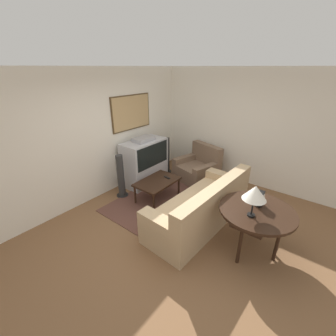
% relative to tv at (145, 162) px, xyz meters
% --- Properties ---
extents(ground_plane, '(12.00, 12.00, 0.00)m').
position_rel_tv_xyz_m(ground_plane, '(-1.04, -1.73, -0.56)').
color(ground_plane, brown).
extents(wall_back, '(12.00, 0.10, 2.70)m').
position_rel_tv_xyz_m(wall_back, '(-1.02, 0.40, 0.80)').
color(wall_back, silver).
rests_on(wall_back, ground_plane).
extents(wall_right, '(0.06, 12.00, 2.70)m').
position_rel_tv_xyz_m(wall_right, '(1.59, -1.73, 0.79)').
color(wall_right, silver).
rests_on(wall_right, ground_plane).
extents(area_rug, '(2.05, 1.56, 0.01)m').
position_rel_tv_xyz_m(area_rug, '(-0.54, -0.86, -0.55)').
color(area_rug, brown).
rests_on(area_rug, ground_plane).
extents(tv, '(1.13, 0.58, 1.18)m').
position_rel_tv_xyz_m(tv, '(0.00, 0.00, 0.00)').
color(tv, '#B7B7BC').
rests_on(tv, ground_plane).
extents(couch, '(2.29, 0.98, 0.90)m').
position_rel_tv_xyz_m(couch, '(-0.56, -1.95, -0.24)').
color(couch, tan).
rests_on(couch, ground_plane).
extents(armchair, '(1.09, 1.13, 0.88)m').
position_rel_tv_xyz_m(armchair, '(0.96, -0.95, -0.28)').
color(armchair, brown).
rests_on(armchair, ground_plane).
extents(coffee_table, '(0.95, 0.62, 0.46)m').
position_rel_tv_xyz_m(coffee_table, '(-0.43, -0.78, -0.15)').
color(coffee_table, black).
rests_on(coffee_table, ground_plane).
extents(console_table, '(1.11, 1.11, 0.76)m').
position_rel_tv_xyz_m(console_table, '(-0.66, -2.93, 0.14)').
color(console_table, black).
rests_on(console_table, ground_plane).
extents(table_lamp, '(0.33, 0.33, 0.48)m').
position_rel_tv_xyz_m(table_lamp, '(-0.86, -2.90, 0.57)').
color(table_lamp, black).
rests_on(table_lamp, console_table).
extents(mantel_clock, '(0.13, 0.10, 0.23)m').
position_rel_tv_xyz_m(mantel_clock, '(-0.53, -2.90, 0.32)').
color(mantel_clock, black).
rests_on(mantel_clock, console_table).
extents(remote, '(0.07, 0.17, 0.02)m').
position_rel_tv_xyz_m(remote, '(-0.20, -0.85, -0.09)').
color(remote, black).
rests_on(remote, coffee_table).
extents(speaker_tower_left, '(0.26, 0.26, 0.98)m').
position_rel_tv_xyz_m(speaker_tower_left, '(-0.81, -0.04, -0.09)').
color(speaker_tower_left, black).
rests_on(speaker_tower_left, ground_plane).
extents(speaker_tower_right, '(0.26, 0.26, 0.98)m').
position_rel_tv_xyz_m(speaker_tower_right, '(0.81, -0.04, -0.09)').
color(speaker_tower_right, black).
rests_on(speaker_tower_right, ground_plane).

